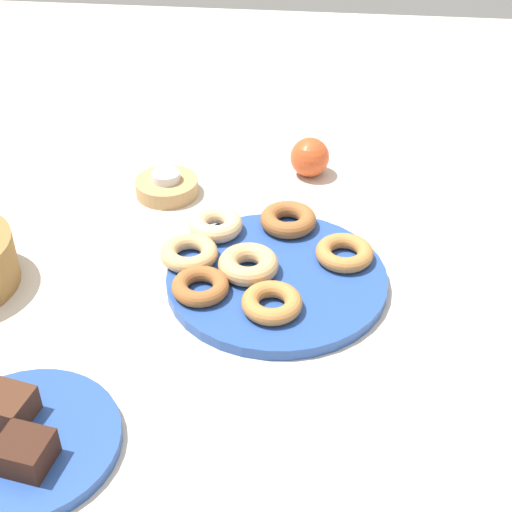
{
  "coord_description": "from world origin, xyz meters",
  "views": [
    {
      "loc": [
        -0.83,
        -0.06,
        0.67
      ],
      "look_at": [
        0.0,
        0.03,
        0.05
      ],
      "focal_mm": 51.95,
      "sensor_mm": 36.0,
      "label": 1
    }
  ],
  "objects_px": {
    "candle_holder": "(167,187)",
    "apple": "(310,157)",
    "donut_4": "(288,220)",
    "donut_6": "(344,253)",
    "donut_1": "(216,224)",
    "donut_0": "(273,303)",
    "brownie_near": "(25,452)",
    "cake_plate": "(26,442)",
    "donut_plate": "(277,279)",
    "donut_5": "(249,262)",
    "brownie_far": "(7,407)",
    "tealight": "(166,176)",
    "donut_2": "(200,286)",
    "donut_3": "(189,253)"
  },
  "relations": [
    {
      "from": "candle_holder",
      "to": "apple",
      "type": "bearing_deg",
      "value": -68.63
    },
    {
      "from": "donut_4",
      "to": "donut_6",
      "type": "distance_m",
      "value": 0.12
    },
    {
      "from": "donut_1",
      "to": "candle_holder",
      "type": "height_order",
      "value": "donut_1"
    },
    {
      "from": "donut_0",
      "to": "brownie_near",
      "type": "height_order",
      "value": "brownie_near"
    },
    {
      "from": "donut_6",
      "to": "cake_plate",
      "type": "distance_m",
      "value": 0.51
    },
    {
      "from": "donut_plate",
      "to": "donut_1",
      "type": "bearing_deg",
      "value": 47.12
    },
    {
      "from": "donut_5",
      "to": "apple",
      "type": "xyz_separation_m",
      "value": [
        0.31,
        -0.07,
        0.0
      ]
    },
    {
      "from": "brownie_near",
      "to": "brownie_far",
      "type": "height_order",
      "value": "same"
    },
    {
      "from": "tealight",
      "to": "donut_plate",
      "type": "bearing_deg",
      "value": -137.24
    },
    {
      "from": "donut_2",
      "to": "brownie_near",
      "type": "xyz_separation_m",
      "value": [
        -0.3,
        0.14,
        0.0
      ]
    },
    {
      "from": "cake_plate",
      "to": "brownie_far",
      "type": "xyz_separation_m",
      "value": [
        0.03,
        0.03,
        0.03
      ]
    },
    {
      "from": "donut_1",
      "to": "donut_4",
      "type": "relative_size",
      "value": 0.95
    },
    {
      "from": "donut_3",
      "to": "brownie_near",
      "type": "height_order",
      "value": "brownie_near"
    },
    {
      "from": "donut_2",
      "to": "brownie_near",
      "type": "bearing_deg",
      "value": 155.75
    },
    {
      "from": "donut_3",
      "to": "tealight",
      "type": "bearing_deg",
      "value": 20.73
    },
    {
      "from": "donut_6",
      "to": "tealight",
      "type": "height_order",
      "value": "tealight"
    },
    {
      "from": "donut_6",
      "to": "brownie_near",
      "type": "distance_m",
      "value": 0.52
    },
    {
      "from": "apple",
      "to": "donut_6",
      "type": "bearing_deg",
      "value": -166.53
    },
    {
      "from": "donut_5",
      "to": "brownie_near",
      "type": "relative_size",
      "value": 1.59
    },
    {
      "from": "donut_1",
      "to": "apple",
      "type": "bearing_deg",
      "value": -30.89
    },
    {
      "from": "donut_4",
      "to": "cake_plate",
      "type": "relative_size",
      "value": 0.41
    },
    {
      "from": "cake_plate",
      "to": "apple",
      "type": "distance_m",
      "value": 0.7
    },
    {
      "from": "donut_2",
      "to": "donut_5",
      "type": "xyz_separation_m",
      "value": [
        0.06,
        -0.06,
        0.0
      ]
    },
    {
      "from": "donut_6",
      "to": "brownie_far",
      "type": "bearing_deg",
      "value": 132.48
    },
    {
      "from": "donut_1",
      "to": "brownie_far",
      "type": "xyz_separation_m",
      "value": [
        -0.39,
        0.18,
        0.0
      ]
    },
    {
      "from": "donut_6",
      "to": "apple",
      "type": "distance_m",
      "value": 0.28
    },
    {
      "from": "donut_6",
      "to": "brownie_far",
      "type": "height_order",
      "value": "brownie_far"
    },
    {
      "from": "donut_plate",
      "to": "brownie_far",
      "type": "bearing_deg",
      "value": 136.63
    },
    {
      "from": "cake_plate",
      "to": "tealight",
      "type": "height_order",
      "value": "tealight"
    },
    {
      "from": "donut_6",
      "to": "candle_holder",
      "type": "distance_m",
      "value": 0.35
    },
    {
      "from": "donut_4",
      "to": "donut_5",
      "type": "height_order",
      "value": "donut_5"
    },
    {
      "from": "donut_1",
      "to": "donut_3",
      "type": "bearing_deg",
      "value": 160.05
    },
    {
      "from": "donut_3",
      "to": "brownie_near",
      "type": "relative_size",
      "value": 1.55
    },
    {
      "from": "donut_plate",
      "to": "donut_2",
      "type": "xyz_separation_m",
      "value": [
        -0.05,
        0.1,
        0.02
      ]
    },
    {
      "from": "donut_0",
      "to": "candle_holder",
      "type": "distance_m",
      "value": 0.37
    },
    {
      "from": "donut_plate",
      "to": "cake_plate",
      "type": "xyz_separation_m",
      "value": [
        -0.32,
        0.25,
        -0.0
      ]
    },
    {
      "from": "donut_6",
      "to": "apple",
      "type": "xyz_separation_m",
      "value": [
        0.27,
        0.06,
        0.01
      ]
    },
    {
      "from": "donut_plate",
      "to": "donut_0",
      "type": "distance_m",
      "value": 0.08
    },
    {
      "from": "donut_3",
      "to": "donut_2",
      "type": "bearing_deg",
      "value": -158.28
    },
    {
      "from": "donut_2",
      "to": "brownie_far",
      "type": "relative_size",
      "value": 1.46
    },
    {
      "from": "donut_plate",
      "to": "brownie_near",
      "type": "height_order",
      "value": "brownie_near"
    },
    {
      "from": "donut_5",
      "to": "cake_plate",
      "type": "relative_size",
      "value": 0.41
    },
    {
      "from": "donut_2",
      "to": "apple",
      "type": "distance_m",
      "value": 0.39
    },
    {
      "from": "donut_4",
      "to": "donut_5",
      "type": "xyz_separation_m",
      "value": [
        -0.12,
        0.05,
        0.0
      ]
    },
    {
      "from": "donut_1",
      "to": "donut_2",
      "type": "relative_size",
      "value": 1.04
    },
    {
      "from": "donut_1",
      "to": "apple",
      "type": "distance_m",
      "value": 0.26
    },
    {
      "from": "donut_1",
      "to": "apple",
      "type": "height_order",
      "value": "apple"
    },
    {
      "from": "donut_5",
      "to": "brownie_far",
      "type": "distance_m",
      "value": 0.39
    },
    {
      "from": "donut_6",
      "to": "brownie_far",
      "type": "relative_size",
      "value": 1.55
    },
    {
      "from": "donut_1",
      "to": "tealight",
      "type": "xyz_separation_m",
      "value": [
        0.13,
        0.1,
        0.0
      ]
    }
  ]
}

